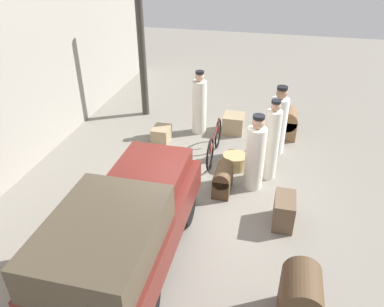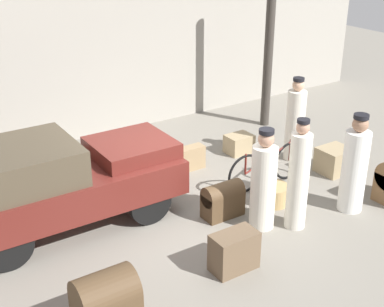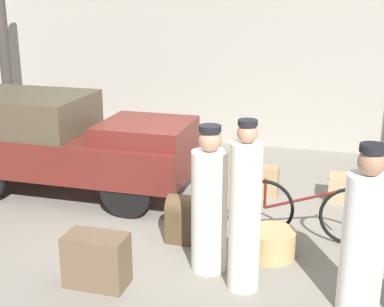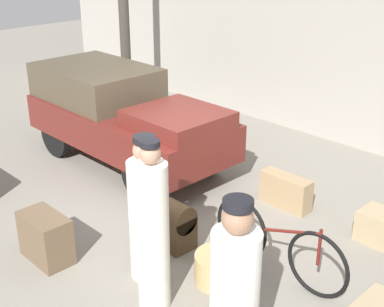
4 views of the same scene
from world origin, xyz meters
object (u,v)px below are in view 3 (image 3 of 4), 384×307
(suitcase_black_upright, at_px, (97,260))
(trunk_large_brown, at_px, (347,188))
(bicycle, at_px, (307,211))
(suitcase_small_leather, at_px, (195,219))
(porter_carrying_trunk, at_px, (209,206))
(trunk_umber_medium, at_px, (254,180))
(truck, at_px, (64,139))
(porter_lifting_near_truck, at_px, (245,213))
(porter_standing_middle, at_px, (364,238))
(wicker_basket, at_px, (272,243))

(suitcase_black_upright, relative_size, trunk_large_brown, 1.22)
(bicycle, relative_size, suitcase_small_leather, 2.67)
(trunk_large_brown, bearing_deg, porter_carrying_trunk, -120.85)
(porter_carrying_trunk, distance_m, trunk_umber_medium, 2.43)
(bicycle, bearing_deg, truck, 169.02)
(porter_carrying_trunk, bearing_deg, porter_lifting_near_truck, -33.44)
(bicycle, relative_size, porter_lifting_near_truck, 0.98)
(porter_standing_middle, distance_m, suitcase_black_upright, 2.71)
(wicker_basket, distance_m, suitcase_black_upright, 2.04)
(bicycle, bearing_deg, trunk_large_brown, 71.41)
(suitcase_black_upright, relative_size, trunk_umber_medium, 0.88)
(porter_lifting_near_truck, xyz_separation_m, suitcase_black_upright, (-1.50, -0.37, -0.56))
(suitcase_black_upright, bearing_deg, truck, 124.56)
(porter_lifting_near_truck, height_order, trunk_umber_medium, porter_lifting_near_truck)
(truck, height_order, bicycle, truck)
(wicker_basket, relative_size, trunk_large_brown, 1.03)
(suitcase_small_leather, bearing_deg, porter_carrying_trunk, -60.90)
(wicker_basket, height_order, suitcase_small_leather, suitcase_small_leather)
(porter_carrying_trunk, distance_m, suitcase_black_upright, 1.33)
(porter_standing_middle, height_order, trunk_umber_medium, porter_standing_middle)
(porter_lifting_near_truck, bearing_deg, truck, 147.21)
(truck, height_order, trunk_large_brown, truck)
(porter_carrying_trunk, bearing_deg, trunk_umber_medium, 87.34)
(porter_carrying_trunk, relative_size, trunk_large_brown, 3.09)
(bicycle, relative_size, suitcase_black_upright, 2.73)
(porter_lifting_near_truck, height_order, suitcase_small_leather, porter_lifting_near_truck)
(porter_carrying_trunk, relative_size, suitcase_black_upright, 2.53)
(bicycle, xyz_separation_m, suitcase_black_upright, (-2.05, -1.68, -0.10))
(porter_standing_middle, relative_size, suitcase_black_upright, 2.58)
(truck, relative_size, trunk_umber_medium, 4.88)
(porter_lifting_near_truck, relative_size, trunk_large_brown, 3.38)
(porter_standing_middle, bearing_deg, suitcase_black_upright, -174.32)
(wicker_basket, relative_size, trunk_umber_medium, 0.75)
(wicker_basket, distance_m, porter_carrying_trunk, 0.99)
(porter_standing_middle, xyz_separation_m, porter_lifting_near_truck, (-1.16, 0.10, 0.08))
(porter_carrying_trunk, bearing_deg, suitcase_small_leather, 119.10)
(trunk_umber_medium, bearing_deg, porter_standing_middle, -61.72)
(wicker_basket, xyz_separation_m, suitcase_small_leather, (-0.97, 0.12, 0.14))
(bicycle, distance_m, wicker_basket, 0.69)
(truck, bearing_deg, bicycle, -10.98)
(porter_carrying_trunk, height_order, trunk_umber_medium, porter_carrying_trunk)
(porter_lifting_near_truck, bearing_deg, porter_standing_middle, -5.10)
(porter_carrying_trunk, bearing_deg, bicycle, 45.78)
(porter_standing_middle, distance_m, porter_lifting_near_truck, 1.16)
(bicycle, relative_size, trunk_umber_medium, 2.41)
(porter_standing_middle, relative_size, trunk_umber_medium, 2.28)
(truck, xyz_separation_m, suitcase_small_leather, (2.38, -1.14, -0.53))
(bicycle, xyz_separation_m, trunk_large_brown, (0.49, 1.47, -0.19))
(truck, height_order, porter_carrying_trunk, porter_carrying_trunk)
(truck, bearing_deg, trunk_umber_medium, 12.78)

